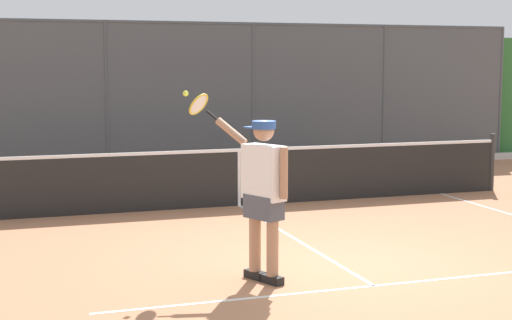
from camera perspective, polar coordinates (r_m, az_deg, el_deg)
name	(u,v)px	position (r m, az deg, el deg)	size (l,w,h in m)	color
ground_plane	(339,265)	(9.29, 6.09, -7.69)	(60.00, 60.00, 0.00)	#B27551
court_line_markings	(387,294)	(8.24, 9.61, -9.66)	(7.75, 9.04, 0.01)	white
fence_backdrop	(176,103)	(17.47, -5.92, 4.22)	(19.16, 1.37, 3.26)	#474C51
tennis_net	(239,176)	(12.90, -1.27, -1.22)	(9.96, 0.09, 1.07)	#2D2D2D
tennis_player	(262,186)	(8.36, 0.46, -1.95)	(0.90, 1.23, 2.06)	black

